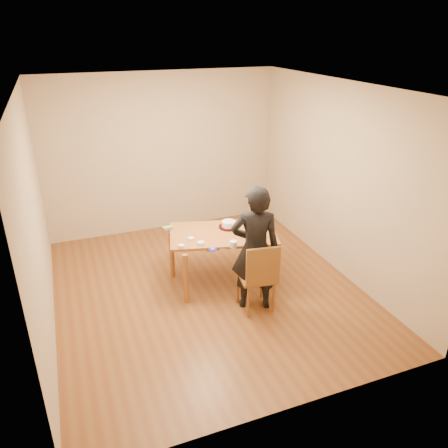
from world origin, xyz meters
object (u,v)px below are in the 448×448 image
object	(u,v)px
dining_table	(223,234)
cake	(229,224)
person	(255,249)
cake_plate	(229,227)
dining_chair	(256,277)

from	to	relation	value
dining_table	cake	distance (m)	0.20
person	dining_table	bearing A→B (deg)	-57.80
dining_table	cake_plate	world-z (taller)	cake_plate
dining_table	person	size ratio (longest dim) A/B	0.87
cake	person	world-z (taller)	person
dining_table	dining_chair	distance (m)	0.84
dining_table	person	distance (m)	0.75
dining_table	person	xyz separation A→B (m)	(0.15, -0.73, 0.10)
person	cake	bearing A→B (deg)	-68.78
dining_table	person	bearing A→B (deg)	-63.99
person	dining_chair	bearing A→B (deg)	110.58
dining_chair	cake	xyz separation A→B (m)	(-0.01, 0.91, 0.35)
dining_chair	person	distance (m)	0.38
cake_plate	cake	bearing A→B (deg)	0.00
dining_chair	cake_plate	world-z (taller)	cake_plate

